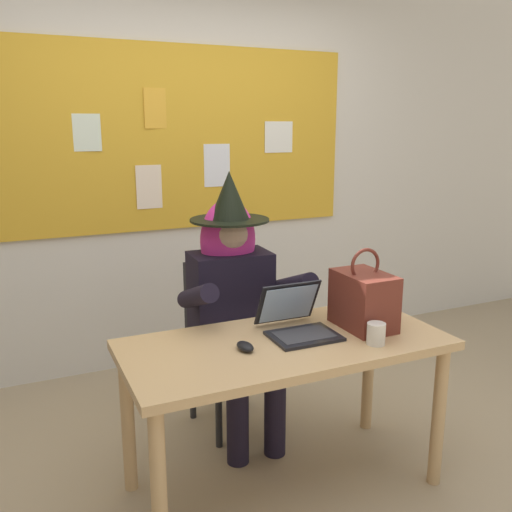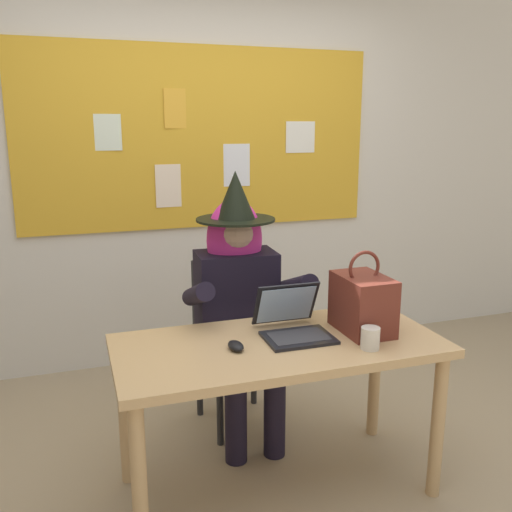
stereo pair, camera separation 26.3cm
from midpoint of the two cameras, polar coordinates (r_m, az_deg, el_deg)
ground_plane at (r=2.80m, az=1.45°, el=-22.53°), size 24.00×24.00×0.00m
wall_back_bulletin at (r=3.88m, az=-9.77°, el=9.75°), size 6.73×1.85×2.81m
desk_main at (r=2.50m, az=-0.05°, el=-10.70°), size 1.43×0.68×0.72m
chair_at_desk at (r=3.13m, az=-5.56°, el=-7.84°), size 0.45×0.45×0.91m
person_costumed at (r=2.93m, az=-4.82°, el=-3.53°), size 0.61×0.68×1.41m
laptop at (r=2.53m, az=1.29°, el=-6.88°), size 0.30×0.33×0.22m
computer_mouse at (r=2.36m, az=-4.36°, el=-9.27°), size 0.07×0.11×0.03m
handbag at (r=2.60m, az=8.12°, el=-4.47°), size 0.20×0.30×0.38m
coffee_mug at (r=2.44m, az=9.16°, el=-7.91°), size 0.08×0.08×0.09m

